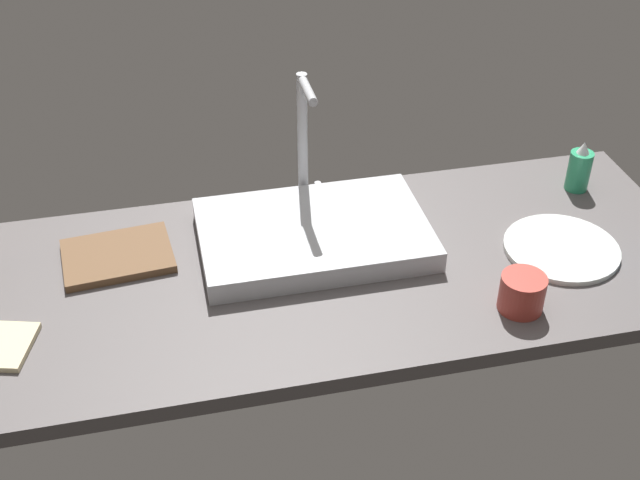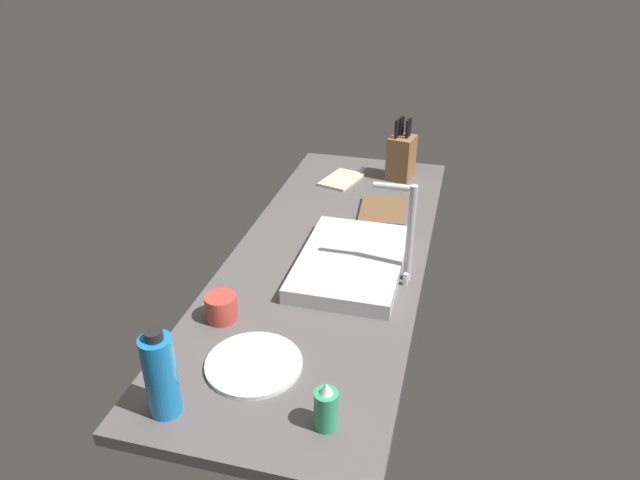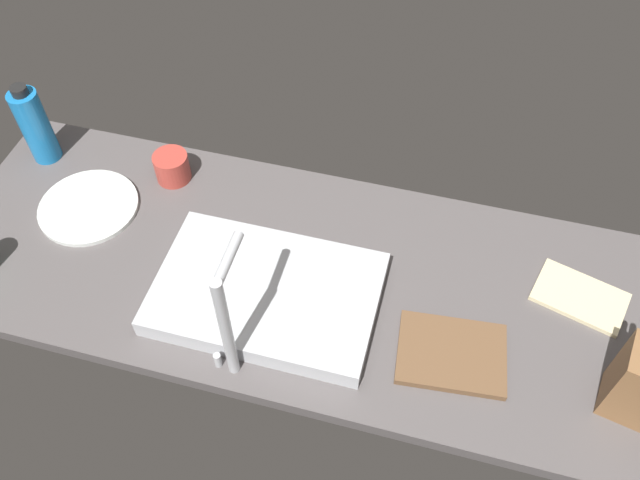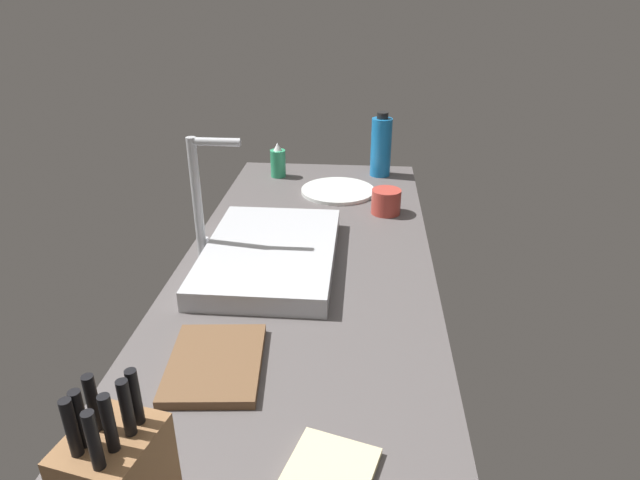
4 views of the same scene
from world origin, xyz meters
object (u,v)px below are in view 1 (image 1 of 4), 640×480
(coffee_mug, at_px, (522,293))
(soap_bottle, at_px, (579,169))
(sink_basin, at_px, (314,234))
(cutting_board, at_px, (118,256))
(faucet, at_px, (304,132))
(dinner_plate, at_px, (561,248))

(coffee_mug, bearing_deg, soap_bottle, 50.71)
(sink_basin, xyz_separation_m, cutting_board, (-0.42, 0.03, -0.02))
(faucet, bearing_deg, cutting_board, -162.83)
(sink_basin, bearing_deg, faucet, 84.70)
(faucet, height_order, cutting_board, faucet)
(sink_basin, xyz_separation_m, coffee_mug, (0.35, -0.30, 0.01))
(soap_bottle, xyz_separation_m, dinner_plate, (-0.15, -0.23, -0.05))
(faucet, height_order, dinner_plate, faucet)
(faucet, relative_size, dinner_plate, 1.28)
(coffee_mug, bearing_deg, dinner_plate, 43.38)
(soap_bottle, distance_m, coffee_mug, 0.50)
(sink_basin, height_order, cutting_board, sink_basin)
(soap_bottle, distance_m, dinner_plate, 0.27)
(soap_bottle, relative_size, dinner_plate, 0.51)
(dinner_plate, bearing_deg, soap_bottle, 56.90)
(sink_basin, xyz_separation_m, soap_bottle, (0.67, 0.08, 0.03))
(sink_basin, height_order, coffee_mug, coffee_mug)
(faucet, relative_size, coffee_mug, 3.55)
(dinner_plate, distance_m, coffee_mug, 0.23)
(dinner_plate, bearing_deg, cutting_board, 169.26)
(faucet, distance_m, dinner_plate, 0.62)
(soap_bottle, bearing_deg, cutting_board, -177.49)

